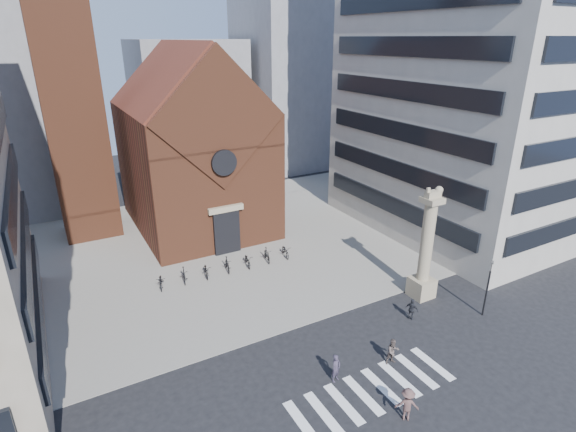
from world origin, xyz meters
The scene contains 21 objects.
ground centered at (0.00, 0.00, 0.00)m, with size 120.00×120.00×0.00m, color black.
piazza centered at (0.00, 19.00, 0.03)m, with size 46.00×30.00×0.05m, color gray.
zebra_crossing centered at (0.55, -3.00, 0.01)m, with size 10.20×3.20×0.01m, color white, non-canonical shape.
church centered at (0.00, 25.04, 7.98)m, with size 12.00×16.65×18.00m.
campanile centered at (-10.00, 28.00, 15.74)m, with size 5.50×5.50×31.20m.
building_right centered at (24.00, 12.00, 16.00)m, with size 18.00×22.00×32.00m, color #ABA59B.
bg_block_mid centered at (6.00, 45.00, 9.00)m, with size 14.00×12.00×18.00m, color gray.
bg_block_right centered at (22.00, 42.00, 12.00)m, with size 16.00×14.00×24.00m, color gray.
lion_column centered at (10.01, 3.00, 3.46)m, with size 1.63×1.60×8.68m.
traffic_light centered at (12.00, -1.00, 2.29)m, with size 0.13×0.16×4.30m.
pedestrian_0 centered at (-0.77, -1.32, 0.86)m, with size 0.63×0.41×1.73m, color #332D3E.
pedestrian_1 centered at (3.04, -1.74, 0.83)m, with size 0.81×0.63×1.66m, color #524642.
pedestrian_2 centered at (7.23, 1.08, 0.79)m, with size 0.92×0.38×1.57m, color #24252B.
pedestrian_3 centered at (0.79, -5.35, 0.93)m, with size 1.21×0.69×1.87m, color brown.
scooter_0 centered at (-6.83, 13.70, 0.57)m, with size 0.69×1.97×1.03m, color black.
scooter_1 centered at (-4.98, 13.70, 0.62)m, with size 0.54×1.91×1.15m, color black.
scooter_2 centered at (-3.14, 13.70, 0.57)m, with size 0.69×1.97×1.03m, color black.
scooter_3 centered at (-1.30, 13.70, 0.62)m, with size 0.54×1.91×1.15m, color black.
scooter_4 centered at (0.54, 13.70, 0.57)m, with size 0.69×1.97×1.03m, color black.
scooter_5 centered at (2.38, 13.70, 0.62)m, with size 0.54×1.91×1.15m, color black.
scooter_6 centered at (4.23, 13.70, 0.57)m, with size 0.69×1.97×1.03m, color black.
Camera 1 is at (-13.02, -17.75, 18.20)m, focal length 28.00 mm.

